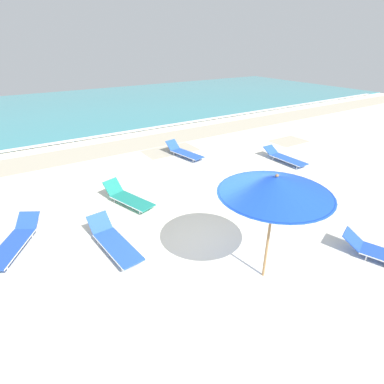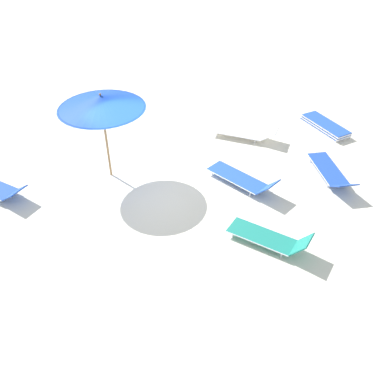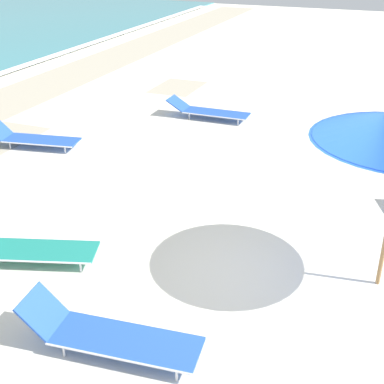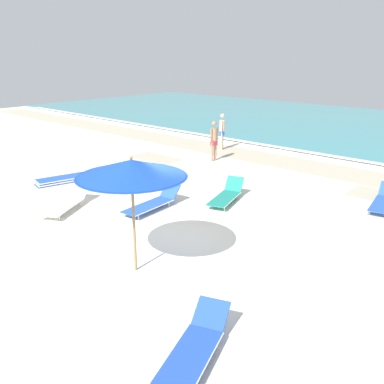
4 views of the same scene
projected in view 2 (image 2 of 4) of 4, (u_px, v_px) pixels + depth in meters
ground_plane at (155, 195)px, 11.94m from camera, size 60.00×60.00×0.16m
beach_umbrella at (101, 102)px, 11.15m from camera, size 2.33×2.33×2.58m
lounger_stack at (325, 126)px, 14.64m from camera, size 1.00×1.99×0.24m
sun_lounger_under_umbrella at (245, 132)px, 14.12m from camera, size 1.58×2.16×0.50m
sun_lounger_near_water_right at (243, 179)px, 12.03m from camera, size 0.83×2.21×0.58m
sun_lounger_mid_beach_pair_a at (270, 238)px, 10.14m from camera, size 1.19×2.06×0.61m
sun_lounger_mid_beach_pair_b at (331, 172)px, 12.32m from camera, size 1.63×2.14×0.51m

